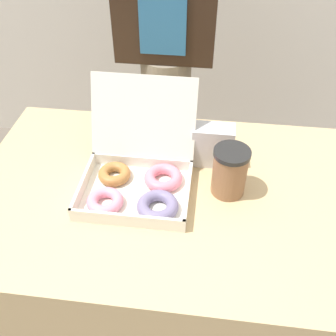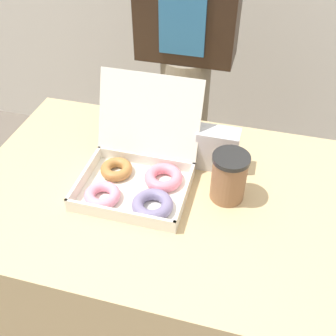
# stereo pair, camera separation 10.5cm
# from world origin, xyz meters

# --- Properties ---
(ground_plane) EXTENTS (14.00, 14.00, 0.00)m
(ground_plane) POSITION_xyz_m (0.00, 0.00, 0.00)
(ground_plane) COLOR #665B51
(table) EXTENTS (1.08, 0.71, 0.74)m
(table) POSITION_xyz_m (0.00, 0.00, 0.37)
(table) COLOR tan
(table) RESTS_ON ground_plane
(donut_box) EXTENTS (0.29, 0.32, 0.26)m
(donut_box) POSITION_xyz_m (-0.07, -0.00, 0.78)
(donut_box) COLOR white
(donut_box) RESTS_ON table
(coffee_cup) EXTENTS (0.10, 0.10, 0.14)m
(coffee_cup) POSITION_xyz_m (0.17, 0.02, 0.81)
(coffee_cup) COLOR #8C6042
(coffee_cup) RESTS_ON table
(napkin_holder) EXTENTS (0.12, 0.06, 0.12)m
(napkin_holder) POSITION_xyz_m (0.12, 0.14, 0.81)
(napkin_holder) COLOR silver
(napkin_holder) RESTS_ON table
(person_customer) EXTENTS (0.34, 0.23, 1.66)m
(person_customer) POSITION_xyz_m (-0.07, 0.58, 0.97)
(person_customer) COLOR gray
(person_customer) RESTS_ON ground_plane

